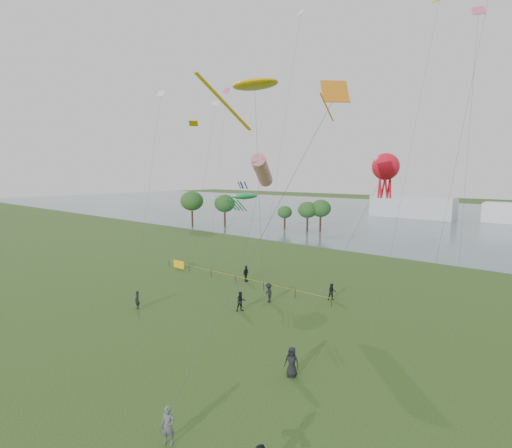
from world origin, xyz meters
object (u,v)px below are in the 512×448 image
Objects in this scene: fence at (199,269)px; kite_flyer at (168,426)px; kite_stingray at (254,85)px; kite_octopus at (386,167)px.

fence is 13.19× the size of kite_flyer.
kite_stingray is 1.51× the size of kite_octopus.
kite_flyer is at bearing -109.96° from kite_octopus.
fence is 1.70× the size of kite_octopus.
kite_stingray reaches higher than kite_octopus.
fence is at bearing 164.47° from kite_stingray.
kite_flyer is 0.09× the size of kite_stingray.
kite_octopus reaches higher than kite_flyer.
kite_stingray is at bearing 92.30° from kite_flyer.
kite_flyer is at bearing -44.89° from fence.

